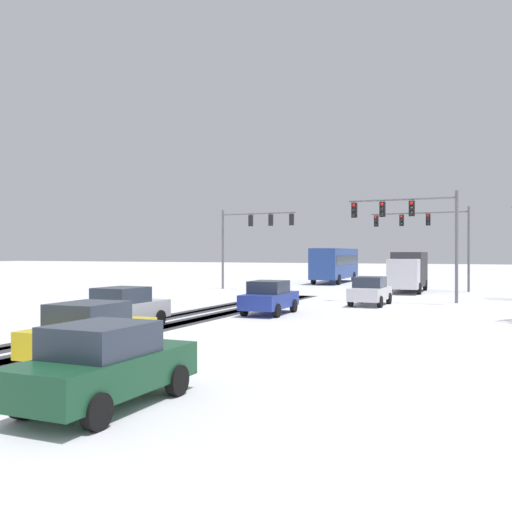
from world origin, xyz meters
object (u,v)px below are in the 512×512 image
at_px(car_blue_second, 269,297).
at_px(traffic_signal_far_left, 251,230).
at_px(car_white_lead, 370,291).
at_px(car_silver_third, 123,308).
at_px(car_dark_green_fifth, 105,365).
at_px(traffic_signal_far_right, 428,229).
at_px(box_truck_delivery, 408,270).
at_px(bus_oncoming, 335,263).
at_px(car_yellow_cab_fourth, 91,332).
at_px(traffic_signal_near_right, 411,221).

bearing_deg(car_blue_second, traffic_signal_far_left, 116.77).
relative_size(car_white_lead, car_blue_second, 0.99).
distance_m(car_silver_third, car_dark_green_fifth, 11.63).
relative_size(traffic_signal_far_right, box_truck_delivery, 1.01).
bearing_deg(bus_oncoming, car_silver_third, -87.35).
bearing_deg(box_truck_delivery, car_silver_third, -105.43).
relative_size(traffic_signal_far_left, bus_oncoming, 0.59).
bearing_deg(car_yellow_cab_fourth, traffic_signal_far_right, 81.82).
relative_size(traffic_signal_far_right, car_blue_second, 1.82).
bearing_deg(car_silver_third, traffic_signal_near_right, 60.90).
bearing_deg(traffic_signal_far_left, traffic_signal_near_right, -29.75).
relative_size(car_blue_second, car_dark_green_fifth, 1.01).
bearing_deg(bus_oncoming, car_white_lead, -69.78).
bearing_deg(car_silver_third, box_truck_delivery, 74.57).
bearing_deg(car_white_lead, box_truck_delivery, 88.49).
height_order(car_white_lead, car_yellow_cab_fourth, same).
bearing_deg(car_dark_green_fifth, car_yellow_cab_fourth, 132.75).
xyz_separation_m(traffic_signal_far_left, traffic_signal_far_right, (13.20, 4.31, 0.03)).
height_order(traffic_signal_far_left, traffic_signal_near_right, same).
xyz_separation_m(car_blue_second, car_yellow_cab_fourth, (0.04, -13.04, 0.00)).
bearing_deg(car_yellow_cab_fourth, car_silver_third, 119.39).
distance_m(traffic_signal_far_left, bus_oncoming, 13.82).
bearing_deg(car_white_lead, car_blue_second, -117.56).
xyz_separation_m(car_blue_second, car_silver_third, (-3.31, -7.10, 0.00)).
height_order(car_white_lead, car_blue_second, same).
bearing_deg(traffic_signal_far_left, bus_oncoming, 75.89).
bearing_deg(traffic_signal_far_right, car_blue_second, -103.28).
bearing_deg(car_silver_third, car_dark_green_fifth, -55.03).
bearing_deg(car_blue_second, car_yellow_cab_fourth, -89.82).
bearing_deg(car_yellow_cab_fourth, traffic_signal_far_left, 105.79).
bearing_deg(traffic_signal_far_left, traffic_signal_far_right, 18.09).
bearing_deg(car_blue_second, traffic_signal_far_right, 76.72).
xyz_separation_m(traffic_signal_near_right, car_dark_green_fifth, (-2.07, -25.24, -3.98)).
relative_size(car_blue_second, box_truck_delivery, 0.56).
height_order(car_silver_third, car_yellow_cab_fourth, same).
bearing_deg(traffic_signal_far_right, traffic_signal_near_right, -87.47).
xyz_separation_m(traffic_signal_far_right, car_silver_third, (-8.20, -27.86, -4.02)).
xyz_separation_m(traffic_signal_near_right, car_blue_second, (-5.44, -8.60, -3.98)).
xyz_separation_m(traffic_signal_far_left, car_silver_third, (4.99, -23.55, -3.99)).
relative_size(traffic_signal_far_right, car_white_lead, 1.84).
bearing_deg(car_white_lead, car_yellow_cab_fourth, -99.85).
relative_size(car_blue_second, car_yellow_cab_fourth, 0.99).
distance_m(car_blue_second, box_truck_delivery, 18.93).
xyz_separation_m(traffic_signal_far_right, traffic_signal_near_right, (0.54, -12.16, -0.04)).
xyz_separation_m(traffic_signal_far_right, car_white_lead, (-1.44, -14.14, -4.02)).
xyz_separation_m(traffic_signal_far_left, bus_oncoming, (3.30, 13.12, -2.82)).
distance_m(traffic_signal_far_right, car_yellow_cab_fourth, 34.38).
relative_size(traffic_signal_near_right, box_truck_delivery, 0.87).
distance_m(traffic_signal_near_right, box_truck_delivery, 10.56).
distance_m(car_yellow_cab_fourth, car_dark_green_fifth, 4.89).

